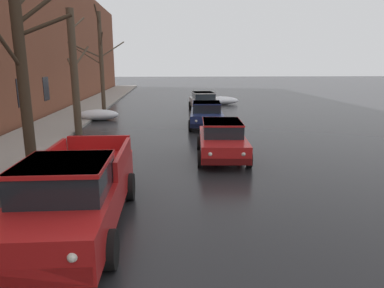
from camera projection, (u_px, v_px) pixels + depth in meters
left_sidewalk_slab at (37, 136)px, 17.22m from camera, size 3.29×80.00×0.14m
snow_bank_near_corner_left at (99, 115)px, 22.52m from camera, size 2.60×1.38×0.69m
snow_bank_near_corner_right at (221, 101)px, 31.09m from camera, size 3.16×1.43×0.74m
bare_tree_second_along_sidewalk at (22, 58)px, 10.97m from camera, size 2.91×3.66×7.16m
bare_tree_mid_block at (75, 72)px, 17.29m from camera, size 1.10×2.34×6.17m
bare_tree_far_down_block at (101, 62)px, 24.42m from camera, size 3.45×3.19×7.35m
pickup_truck_red_approaching_near_lane at (75, 193)px, 7.44m from camera, size 2.14×5.45×1.76m
sedan_red_parked_kerbside_close at (222, 139)px, 13.41m from camera, size 2.14×4.22×1.42m
sedan_darkblue_parked_kerbside_mid at (207, 114)px, 20.00m from camera, size 2.28×4.25×1.42m
sedan_white_parked_far_down_block at (204, 101)px, 26.92m from camera, size 2.15×4.45×1.42m
fire_hydrant at (26, 185)px, 9.46m from camera, size 0.42×0.22×0.71m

